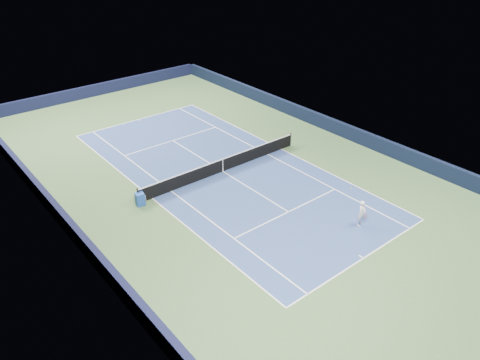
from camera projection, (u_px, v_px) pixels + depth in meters
ground at (223, 171)px, 31.88m from camera, size 40.00×40.00×0.00m
wall_far at (98, 90)px, 44.95m from camera, size 22.00×0.35×1.10m
wall_right at (330, 125)px, 37.53m from camera, size 0.35×40.00×1.10m
wall_left at (66, 223)px, 25.69m from camera, size 0.35×40.00×1.10m
court_surface at (223, 171)px, 31.88m from camera, size 10.97×23.77×0.01m
baseline_far at (139, 119)px, 39.88m from camera, size 10.97×0.08×0.00m
baseline_near at (364, 258)px, 23.88m from camera, size 10.97×0.08×0.00m
sideline_doubles_right at (281, 149)px, 34.88m from camera, size 0.08×23.77×0.00m
sideline_doubles_left at (152, 198)px, 28.88m from camera, size 0.08×23.77×0.00m
sideline_singles_right at (268, 154)px, 34.13m from camera, size 0.08×23.77×0.00m
sideline_singles_left at (171, 191)px, 29.63m from camera, size 0.08×23.77×0.00m
service_line_far at (173, 141)px, 36.18m from camera, size 8.23×0.08×0.00m
service_line_near at (288, 212)px, 27.57m from camera, size 8.23×0.08×0.00m
center_service_line at (223, 171)px, 31.88m from camera, size 0.08×12.80×0.00m
center_mark_far at (139, 120)px, 39.77m from camera, size 0.08×0.30×0.00m
center_mark_near at (361, 257)px, 23.98m from camera, size 0.08×0.30×0.00m
tennis_net at (223, 165)px, 31.63m from camera, size 12.90×0.10×1.07m
sponsor_cube at (140, 199)px, 28.04m from camera, size 0.58×0.52×0.81m
tennis_player at (362, 213)px, 26.05m from camera, size 0.76×1.25×1.94m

